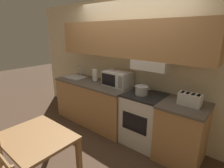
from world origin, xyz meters
TOP-DOWN VIEW (x-y plane):
  - ground_plane at (0.00, 0.00)m, footprint 16.00×16.00m
  - wall_back at (0.01, -0.07)m, footprint 5.49×0.38m
  - lower_counter_main at (-0.67, -0.33)m, footprint 1.78×0.69m
  - lower_counter_right_stub at (1.22, -0.33)m, footprint 0.67×0.69m
  - stove_range at (0.55, -0.32)m, footprint 0.66×0.64m
  - cooking_pot at (0.51, -0.36)m, footprint 0.30×0.22m
  - microwave at (-0.11, -0.21)m, footprint 0.52×0.38m
  - toaster at (1.27, -0.31)m, footprint 0.32×0.16m
  - sink_basin at (-1.24, -0.33)m, footprint 0.46×0.38m
  - paper_towel_roll at (-0.68, -0.26)m, footprint 0.12×0.12m
  - dining_table at (0.01, -1.99)m, footprint 0.88×0.69m

SIDE VIEW (x-z plane):
  - ground_plane at x=0.00m, z-range 0.00..0.00m
  - stove_range at x=0.55m, z-range 0.00..0.92m
  - lower_counter_main at x=-0.67m, z-range 0.00..0.92m
  - lower_counter_right_stub at x=1.22m, z-range 0.00..0.92m
  - dining_table at x=0.01m, z-range 0.24..0.98m
  - sink_basin at x=-1.24m, z-range 0.80..1.07m
  - cooking_pot at x=0.51m, z-range 0.92..1.07m
  - toaster at x=1.27m, z-range 0.92..1.09m
  - paper_towel_roll at x=-0.68m, z-range 0.91..1.17m
  - microwave at x=-0.11m, z-range 0.92..1.20m
  - wall_back at x=0.01m, z-range 0.25..2.80m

